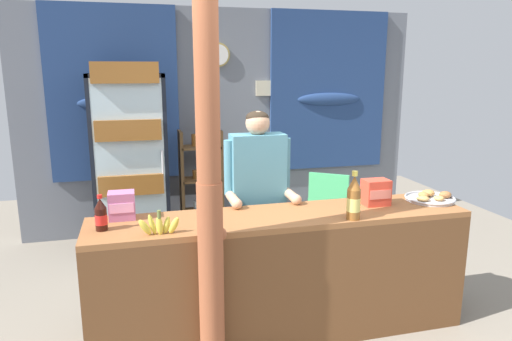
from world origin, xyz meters
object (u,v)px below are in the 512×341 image
object	(u,v)px
shopkeeper	(258,185)
pastry_tray	(430,198)
timber_post	(209,191)
drink_fridge	(130,152)
soda_bottle_iced_tea	(354,199)
plastic_lawn_chair	(331,205)
bottle_shelf_rack	(201,182)
snack_box_crackers	(376,192)
stall_counter	(286,267)
soda_bottle_cola	(101,215)
banana_bunch	(159,225)
snack_box_wafer	(122,205)

from	to	relation	value
shopkeeper	pastry_tray	bearing A→B (deg)	-18.49
timber_post	drink_fridge	xyz separation A→B (m)	(-0.47, 2.24, -0.12)
drink_fridge	soda_bottle_iced_tea	distance (m)	2.57
pastry_tray	plastic_lawn_chair	bearing A→B (deg)	99.21
bottle_shelf_rack	snack_box_crackers	size ratio (longest dim) A/B	6.41
drink_fridge	stall_counter	bearing A→B (deg)	-62.40
soda_bottle_iced_tea	shopkeeper	bearing A→B (deg)	125.15
soda_bottle_iced_tea	soda_bottle_cola	distance (m)	1.67
drink_fridge	shopkeeper	bearing A→B (deg)	-54.79
shopkeeper	soda_bottle_iced_tea	world-z (taller)	shopkeeper
bottle_shelf_rack	banana_bunch	bearing A→B (deg)	-104.08
drink_fridge	bottle_shelf_rack	bearing A→B (deg)	19.13
banana_bunch	bottle_shelf_rack	bearing A→B (deg)	75.92
timber_post	snack_box_wafer	world-z (taller)	timber_post
soda_bottle_iced_tea	banana_bunch	xyz separation A→B (m)	(-1.30, 0.03, -0.09)
soda_bottle_iced_tea	soda_bottle_cola	world-z (taller)	soda_bottle_iced_tea
stall_counter	pastry_tray	world-z (taller)	pastry_tray
snack_box_wafer	shopkeeper	bearing A→B (deg)	15.62
shopkeeper	snack_box_crackers	xyz separation A→B (m)	(0.81, -0.43, -0.00)
stall_counter	drink_fridge	world-z (taller)	drink_fridge
soda_bottle_cola	pastry_tray	xyz separation A→B (m)	(2.45, 0.07, -0.08)
timber_post	plastic_lawn_chair	distance (m)	2.49
pastry_tray	soda_bottle_cola	bearing A→B (deg)	-178.33
stall_counter	snack_box_crackers	size ratio (longest dim) A/B	13.85
plastic_lawn_chair	snack_box_crackers	xyz separation A→B (m)	(-0.25, -1.38, 0.51)
timber_post	plastic_lawn_chair	xyz separation A→B (m)	(1.58, 1.79, -0.72)
plastic_lawn_chair	banana_bunch	bearing A→B (deg)	-139.15
snack_box_wafer	banana_bunch	bearing A→B (deg)	-58.75
pastry_tray	banana_bunch	xyz separation A→B (m)	(-2.10, -0.24, 0.03)
bottle_shelf_rack	timber_post	bearing A→B (deg)	-96.63
soda_bottle_iced_tea	bottle_shelf_rack	bearing A→B (deg)	106.94
stall_counter	pastry_tray	xyz separation A→B (m)	(1.23, 0.16, 0.38)
soda_bottle_cola	pastry_tray	distance (m)	2.45
pastry_tray	shopkeeper	bearing A→B (deg)	161.51
soda_bottle_iced_tea	pastry_tray	world-z (taller)	soda_bottle_iced_tea
drink_fridge	banana_bunch	bearing A→B (deg)	-85.15
snack_box_wafer	soda_bottle_cola	bearing A→B (deg)	-120.38
timber_post	soda_bottle_cola	world-z (taller)	timber_post
timber_post	drink_fridge	world-z (taller)	timber_post
stall_counter	timber_post	distance (m)	0.90
snack_box_crackers	pastry_tray	world-z (taller)	snack_box_crackers
drink_fridge	plastic_lawn_chair	world-z (taller)	drink_fridge
soda_bottle_cola	snack_box_crackers	world-z (taller)	soda_bottle_cola
soda_bottle_iced_tea	snack_box_wafer	world-z (taller)	soda_bottle_iced_tea
timber_post	snack_box_wafer	size ratio (longest dim) A/B	13.33
drink_fridge	plastic_lawn_chair	xyz separation A→B (m)	(2.05, -0.45, -0.59)
stall_counter	banana_bunch	xyz separation A→B (m)	(-0.86, -0.08, 0.41)
shopkeeper	bottle_shelf_rack	bearing A→B (deg)	97.81
timber_post	snack_box_crackers	size ratio (longest dim) A/B	12.99
stall_counter	banana_bunch	world-z (taller)	banana_bunch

